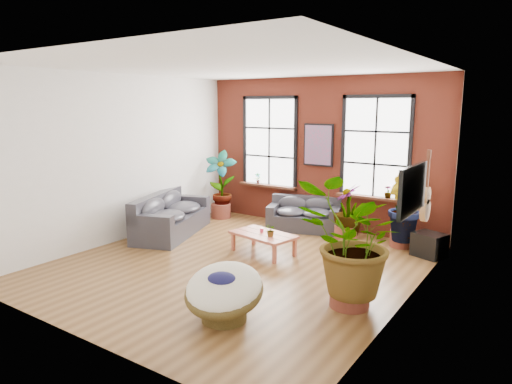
{
  "coord_description": "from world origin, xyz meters",
  "views": [
    {
      "loc": [
        4.7,
        -6.38,
        2.85
      ],
      "look_at": [
        0.0,
        0.6,
        1.25
      ],
      "focal_mm": 32.0,
      "sensor_mm": 36.0,
      "label": 1
    }
  ],
  "objects_px": {
    "sofa_left": "(170,216)",
    "papasan_chair": "(224,291)",
    "coffee_table": "(263,236)",
    "sofa_back": "(304,215)"
  },
  "relations": [
    {
      "from": "sofa_left",
      "to": "coffee_table",
      "type": "bearing_deg",
      "value": -109.21
    },
    {
      "from": "coffee_table",
      "to": "papasan_chair",
      "type": "height_order",
      "value": "papasan_chair"
    },
    {
      "from": "sofa_back",
      "to": "coffee_table",
      "type": "relative_size",
      "value": 1.32
    },
    {
      "from": "sofa_back",
      "to": "papasan_chair",
      "type": "distance_m",
      "value": 4.83
    },
    {
      "from": "sofa_left",
      "to": "papasan_chair",
      "type": "bearing_deg",
      "value": -145.96
    },
    {
      "from": "sofa_left",
      "to": "papasan_chair",
      "type": "distance_m",
      "value": 4.45
    },
    {
      "from": "sofa_left",
      "to": "papasan_chair",
      "type": "xyz_separation_m",
      "value": [
        3.59,
        -2.63,
        0.0
      ]
    },
    {
      "from": "sofa_left",
      "to": "coffee_table",
      "type": "xyz_separation_m",
      "value": [
        2.49,
        0.02,
        -0.05
      ]
    },
    {
      "from": "coffee_table",
      "to": "papasan_chair",
      "type": "xyz_separation_m",
      "value": [
        1.1,
        -2.65,
        0.06
      ]
    },
    {
      "from": "sofa_back",
      "to": "coffee_table",
      "type": "distance_m",
      "value": 2.01
    }
  ]
}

